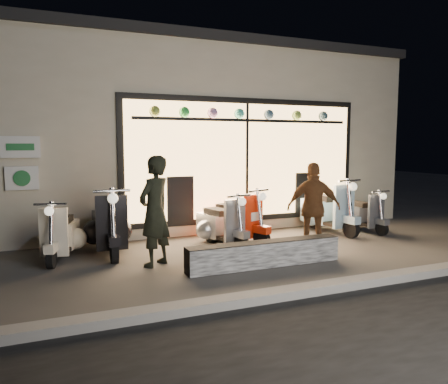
{
  "coord_description": "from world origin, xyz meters",
  "views": [
    {
      "loc": [
        -3.26,
        -6.53,
        1.9
      ],
      "look_at": [
        -0.28,
        0.6,
        1.05
      ],
      "focal_mm": 35.0,
      "sensor_mm": 36.0,
      "label": 1
    }
  ],
  "objects_px": {
    "graffiti_barrier": "(265,254)",
    "man": "(155,211)",
    "scooter_red": "(232,220)",
    "scooter_silver": "(218,224)",
    "woman": "(314,207)"
  },
  "relations": [
    {
      "from": "graffiti_barrier",
      "to": "man",
      "type": "distance_m",
      "value": 1.83
    },
    {
      "from": "graffiti_barrier",
      "to": "scooter_red",
      "type": "bearing_deg",
      "value": 81.99
    },
    {
      "from": "scooter_silver",
      "to": "graffiti_barrier",
      "type": "bearing_deg",
      "value": -99.84
    },
    {
      "from": "scooter_red",
      "to": "man",
      "type": "xyz_separation_m",
      "value": [
        -1.81,
        -1.1,
        0.45
      ]
    },
    {
      "from": "scooter_red",
      "to": "woman",
      "type": "xyz_separation_m",
      "value": [
        0.98,
        -1.31,
        0.38
      ]
    },
    {
      "from": "scooter_silver",
      "to": "man",
      "type": "bearing_deg",
      "value": -160.21
    },
    {
      "from": "scooter_red",
      "to": "woman",
      "type": "relative_size",
      "value": 0.89
    },
    {
      "from": "scooter_red",
      "to": "graffiti_barrier",
      "type": "bearing_deg",
      "value": -120.56
    },
    {
      "from": "man",
      "to": "woman",
      "type": "relative_size",
      "value": 1.09
    },
    {
      "from": "graffiti_barrier",
      "to": "woman",
      "type": "relative_size",
      "value": 1.61
    },
    {
      "from": "man",
      "to": "woman",
      "type": "xyz_separation_m",
      "value": [
        2.79,
        -0.2,
        -0.07
      ]
    },
    {
      "from": "graffiti_barrier",
      "to": "scooter_red",
      "type": "relative_size",
      "value": 1.8
    },
    {
      "from": "woman",
      "to": "man",
      "type": "bearing_deg",
      "value": 19.93
    },
    {
      "from": "scooter_red",
      "to": "woman",
      "type": "height_order",
      "value": "woman"
    },
    {
      "from": "graffiti_barrier",
      "to": "woman",
      "type": "height_order",
      "value": "woman"
    }
  ]
}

